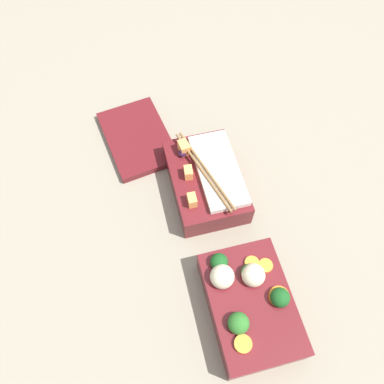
{
  "coord_description": "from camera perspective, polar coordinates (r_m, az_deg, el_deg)",
  "views": [
    {
      "loc": [
        -0.25,
        0.12,
        0.63
      ],
      "look_at": [
        0.07,
        0.03,
        0.05
      ],
      "focal_mm": 35.0,
      "sensor_mm": 36.0,
      "label": 1
    }
  ],
  "objects": [
    {
      "name": "bento_tray_rice",
      "position": [
        0.71,
        1.96,
        1.8
      ],
      "size": [
        0.19,
        0.13,
        0.08
      ],
      "color": "maroon",
      "rests_on": "ground_plane"
    },
    {
      "name": "bento_tray_vegetable",
      "position": [
        0.62,
        8.69,
        -16.28
      ],
      "size": [
        0.19,
        0.13,
        0.08
      ],
      "color": "maroon",
      "rests_on": "ground_plane"
    },
    {
      "name": "ground_plane",
      "position": [
        0.69,
        4.31,
        -6.75
      ],
      "size": [
        3.0,
        3.0,
        0.0
      ],
      "primitive_type": "plane",
      "color": "gray"
    },
    {
      "name": "bento_lid",
      "position": [
        0.8,
        -8.31,
        8.19
      ],
      "size": [
        0.2,
        0.15,
        0.01
      ],
      "primitive_type": "cube",
      "rotation": [
        0.0,
        0.0,
        0.16
      ],
      "color": "maroon",
      "rests_on": "ground_plane"
    }
  ]
}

